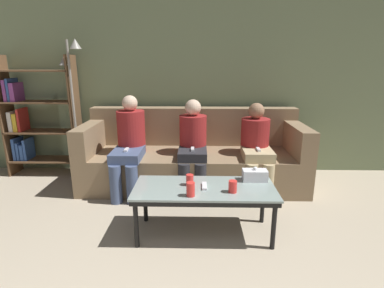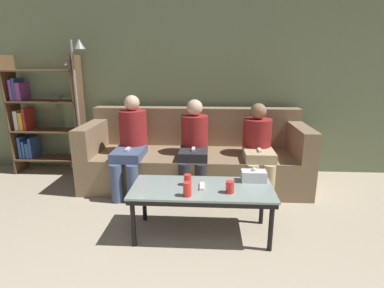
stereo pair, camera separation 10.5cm
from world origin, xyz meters
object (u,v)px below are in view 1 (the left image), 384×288
Objects in this scene: cup_near_left at (191,189)px; bookshelf at (33,119)px; coffee_table at (204,192)px; cup_far_center at (233,187)px; couch at (193,158)px; seated_person_mid_right at (256,145)px; tissue_box at (255,175)px; game_remote at (204,186)px; seated_person_left_end at (129,142)px; cup_near_right at (190,180)px; seated_person_mid_left at (193,143)px; standing_lamp at (74,96)px.

bookshelf is (-2.14, 1.67, 0.26)m from cup_near_left.
cup_far_center reaches higher than coffee_table.
seated_person_mid_right is at bearing -16.73° from couch.
tissue_box reaches higher than coffee_table.
game_remote is 1.29m from seated_person_left_end.
seated_person_mid_right reaches higher than coffee_table.
seated_person_left_end is at bearing 128.59° from cup_near_right.
cup_near_right is 2.59m from bookshelf.
couch is at bearing 95.74° from game_remote.
coffee_table is 1.13× the size of seated_person_mid_left.
cup_near_left is at bearing -89.77° from couch.
seated_person_mid_right is at bearing 57.55° from coffee_table.
coffee_table is 0.05m from game_remote.
cup_far_center is at bearing -23.15° from game_remote.
bookshelf is 0.73m from standing_lamp.
standing_lamp is 1.70× the size of seated_person_mid_right.
bookshelf reaches higher than seated_person_mid_right.
bookshelf is 2.21m from seated_person_mid_left.
cup_near_left is 0.35m from cup_far_center.
bookshelf reaches higher than game_remote.
seated_person_mid_left reaches higher than cup_near_left.
couch is at bearing 95.74° from coffee_table.
couch reaches higher than cup_far_center.
tissue_box is at bearing -31.05° from seated_person_left_end.
seated_person_mid_left reaches higher than game_remote.
cup_near_left is at bearing -149.08° from tissue_box.
cup_near_left reaches higher than cup_far_center.
seated_person_left_end is (0.76, -0.39, -0.49)m from standing_lamp.
standing_lamp is at bearing 170.45° from seated_person_mid_right.
standing_lamp is (-1.62, 1.35, 0.68)m from coffee_table.
couch is 1.20m from coffee_table.
cup_near_left is 0.22m from cup_near_right.
standing_lamp is at bearing 138.83° from cup_near_right.
cup_near_left is 0.10× the size of seated_person_left_end.
tissue_box is at bearing 30.92° from cup_near_left.
cup_near_left is at bearing -45.43° from standing_lamp.
seated_person_left_end is 1.04× the size of seated_person_mid_left.
couch is 26.49× the size of cup_far_center.
couch is 1.19m from tissue_box.
seated_person_mid_right is (2.87, -0.52, -0.20)m from bookshelf.
standing_lamp is (-1.50, 0.15, 0.75)m from couch.
cup_near_right is 0.44× the size of tissue_box.
seated_person_left_end is (1.40, -0.53, -0.17)m from bookshelf.
coffee_table is at bearing -48.16° from seated_person_left_end.
bookshelf is (-2.13, 1.45, 0.27)m from cup_near_right.
game_remote is at bearing 57.53° from cup_near_left.
seated_person_mid_right reaches higher than cup_near_right.
standing_lamp is (-1.49, 1.31, 0.59)m from cup_near_right.
standing_lamp is 1.57× the size of seated_person_left_end.
seated_person_left_end is at bearing 135.85° from cup_far_center.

